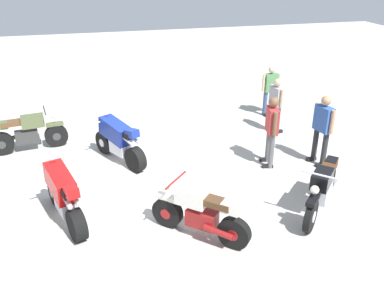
# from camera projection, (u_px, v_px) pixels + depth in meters

# --- Properties ---
(ground_plane) EXTENTS (40.00, 40.00, 0.00)m
(ground_plane) POSITION_uv_depth(u_px,v_px,m) (140.00, 183.00, 9.26)
(ground_plane) COLOR #B7B2A8
(motorcycle_black_cruiser) EXTENTS (1.55, 1.58, 1.09)m
(motorcycle_black_cruiser) POSITION_uv_depth(u_px,v_px,m) (322.00, 189.00, 8.02)
(motorcycle_black_cruiser) COLOR black
(motorcycle_black_cruiser) RESTS_ON ground
(motorcycle_red_sportbike) EXTENTS (0.91, 1.91, 1.14)m
(motorcycle_red_sportbike) POSITION_uv_depth(u_px,v_px,m) (63.00, 194.00, 7.72)
(motorcycle_red_sportbike) COLOR black
(motorcycle_red_sportbike) RESTS_ON ground
(motorcycle_olive_vintage) EXTENTS (1.95, 0.70, 1.07)m
(motorcycle_olive_vintage) POSITION_uv_depth(u_px,v_px,m) (28.00, 133.00, 10.59)
(motorcycle_olive_vintage) COLOR black
(motorcycle_olive_vintage) RESTS_ON ground
(motorcycle_blue_sportbike) EXTENTS (1.12, 1.80, 1.14)m
(motorcycle_blue_sportbike) POSITION_uv_depth(u_px,v_px,m) (118.00, 139.00, 9.97)
(motorcycle_blue_sportbike) COLOR black
(motorcycle_blue_sportbike) RESTS_ON ground
(motorcycle_cream_vintage) EXTENTS (1.55, 1.43, 1.07)m
(motorcycle_cream_vintage) POSITION_uv_depth(u_px,v_px,m) (200.00, 214.00, 7.31)
(motorcycle_cream_vintage) COLOR black
(motorcycle_cream_vintage) RESTS_ON ground
(person_in_red_shirt) EXTENTS (0.39, 0.67, 1.73)m
(person_in_red_shirt) POSITION_uv_depth(u_px,v_px,m) (272.00, 127.00, 9.65)
(person_in_red_shirt) COLOR #59595B
(person_in_red_shirt) RESTS_ON ground
(person_in_green_shirt) EXTENTS (0.63, 0.35, 1.58)m
(person_in_green_shirt) POSITION_uv_depth(u_px,v_px,m) (270.00, 88.00, 12.79)
(person_in_green_shirt) COLOR #384772
(person_in_green_shirt) RESTS_ON ground
(person_in_blue_shirt) EXTENTS (0.37, 0.67, 1.74)m
(person_in_blue_shirt) POSITION_uv_depth(u_px,v_px,m) (323.00, 125.00, 9.71)
(person_in_blue_shirt) COLOR #262628
(person_in_blue_shirt) RESTS_ON ground
(person_in_gray_shirt) EXTENTS (0.36, 0.63, 1.58)m
(person_in_gray_shirt) POSITION_uv_depth(u_px,v_px,m) (276.00, 103.00, 11.56)
(person_in_gray_shirt) COLOR #384772
(person_in_gray_shirt) RESTS_ON ground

